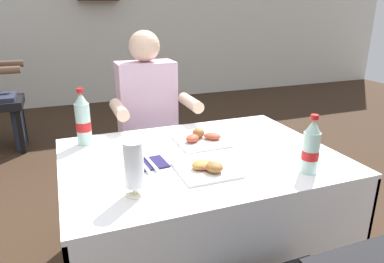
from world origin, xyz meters
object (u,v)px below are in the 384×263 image
(main_dining_table, at_px, (200,187))
(plate_near_camera, at_px, (207,168))
(chair_far_diner_seat, at_px, (153,136))
(plate_far_diner, at_px, (201,139))
(beer_glass_left, at_px, (134,168))
(seated_diner_far, at_px, (150,120))
(napkin_cutlery_set, at_px, (146,164))
(cola_bottle_primary, at_px, (83,120))
(cola_bottle_secondary, at_px, (311,148))

(main_dining_table, relative_size, plate_near_camera, 5.21)
(main_dining_table, bearing_deg, chair_far_diner_seat, 90.00)
(plate_far_diner, relative_size, beer_glass_left, 1.21)
(seated_diner_far, xyz_separation_m, napkin_cutlery_set, (-0.21, -0.75, 0.04))
(main_dining_table, distance_m, seated_diner_far, 0.74)
(chair_far_diner_seat, xyz_separation_m, seated_diner_far, (-0.05, -0.11, 0.16))
(beer_glass_left, distance_m, napkin_cutlery_set, 0.27)
(plate_near_camera, distance_m, beer_glass_left, 0.34)
(main_dining_table, xyz_separation_m, napkin_cutlery_set, (-0.26, -0.02, 0.17))
(napkin_cutlery_set, bearing_deg, chair_far_diner_seat, 73.51)
(seated_diner_far, distance_m, cola_bottle_primary, 0.61)
(chair_far_diner_seat, height_order, plate_far_diner, chair_far_diner_seat)
(cola_bottle_secondary, bearing_deg, chair_far_diner_seat, 106.58)
(beer_glass_left, bearing_deg, chair_far_diner_seat, 72.15)
(napkin_cutlery_set, bearing_deg, seated_diner_far, 74.68)
(chair_far_diner_seat, height_order, cola_bottle_secondary, cola_bottle_secondary)
(main_dining_table, xyz_separation_m, plate_far_diner, (0.07, 0.15, 0.18))
(plate_far_diner, xyz_separation_m, beer_glass_left, (-0.42, -0.41, 0.09))
(chair_far_diner_seat, height_order, plate_near_camera, chair_far_diner_seat)
(cola_bottle_primary, bearing_deg, chair_far_diner_seat, 47.08)
(main_dining_table, xyz_separation_m, seated_diner_far, (-0.05, 0.73, 0.13))
(chair_far_diner_seat, bearing_deg, cola_bottle_secondary, -73.42)
(chair_far_diner_seat, bearing_deg, seated_diner_far, -114.21)
(plate_near_camera, bearing_deg, seated_diner_far, 90.59)
(seated_diner_far, height_order, cola_bottle_secondary, seated_diner_far)
(chair_far_diner_seat, relative_size, plate_near_camera, 4.14)
(main_dining_table, bearing_deg, cola_bottle_secondary, -43.00)
(cola_bottle_secondary, bearing_deg, plate_far_diner, 120.35)
(chair_far_diner_seat, relative_size, plate_far_diner, 3.98)
(beer_glass_left, bearing_deg, seated_diner_far, 72.89)
(main_dining_table, distance_m, beer_glass_left, 0.51)
(beer_glass_left, bearing_deg, napkin_cutlery_set, 67.37)
(plate_far_diner, height_order, beer_glass_left, beer_glass_left)
(plate_near_camera, distance_m, cola_bottle_primary, 0.67)
(cola_bottle_primary, distance_m, cola_bottle_secondary, 1.05)
(napkin_cutlery_set, bearing_deg, plate_near_camera, -34.67)
(plate_far_diner, relative_size, cola_bottle_primary, 0.88)
(chair_far_diner_seat, height_order, beer_glass_left, chair_far_diner_seat)
(seated_diner_far, bearing_deg, plate_far_diner, -78.52)
(napkin_cutlery_set, bearing_deg, main_dining_table, 4.94)
(seated_diner_far, height_order, plate_near_camera, seated_diner_far)
(chair_far_diner_seat, distance_m, cola_bottle_secondary, 1.25)
(cola_bottle_secondary, xyz_separation_m, napkin_cutlery_set, (-0.60, 0.30, -0.10))
(plate_near_camera, bearing_deg, chair_far_diner_seat, 87.75)
(chair_far_diner_seat, xyz_separation_m, plate_near_camera, (-0.04, -1.01, 0.21))
(cola_bottle_primary, distance_m, napkin_cutlery_set, 0.43)
(cola_bottle_primary, xyz_separation_m, napkin_cutlery_set, (0.22, -0.35, -0.12))
(plate_far_diner, distance_m, napkin_cutlery_set, 0.37)
(plate_near_camera, xyz_separation_m, cola_bottle_secondary, (0.39, -0.15, 0.09))
(plate_far_diner, bearing_deg, plate_near_camera, -108.62)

